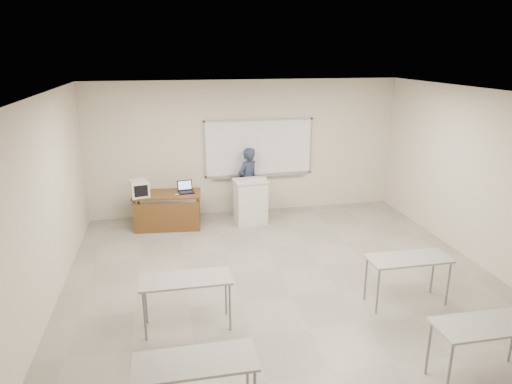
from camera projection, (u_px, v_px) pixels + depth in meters
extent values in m
cube|color=gray|center=(292.00, 296.00, 6.98)|extent=(7.00, 8.00, 0.01)
cube|color=white|center=(259.00, 147.00, 10.31)|extent=(2.40, 0.03, 1.20)
cube|color=#B7BABC|center=(259.00, 120.00, 10.12)|extent=(2.48, 0.04, 0.04)
cube|color=#B7BABC|center=(259.00, 174.00, 10.48)|extent=(2.48, 0.04, 0.04)
cube|color=#B7BABC|center=(205.00, 150.00, 10.07)|extent=(0.04, 0.04, 1.28)
cube|color=#B7BABC|center=(311.00, 145.00, 10.53)|extent=(0.04, 0.04, 1.28)
cube|color=#B7BABC|center=(259.00, 176.00, 10.45)|extent=(2.16, 0.07, 0.02)
cube|color=gray|center=(186.00, 279.00, 6.00)|extent=(1.20, 0.50, 0.03)
cylinder|color=slate|center=(145.00, 316.00, 5.81)|extent=(0.03, 0.03, 0.70)
cylinder|color=slate|center=(230.00, 307.00, 6.02)|extent=(0.03, 0.03, 0.70)
cylinder|color=slate|center=(146.00, 300.00, 6.19)|extent=(0.03, 0.03, 0.70)
cylinder|color=slate|center=(226.00, 292.00, 6.40)|extent=(0.03, 0.03, 0.70)
cube|color=gray|center=(409.00, 259.00, 6.59)|extent=(1.20, 0.50, 0.03)
cylinder|color=slate|center=(378.00, 292.00, 6.41)|extent=(0.03, 0.03, 0.70)
cylinder|color=slate|center=(448.00, 284.00, 6.62)|extent=(0.03, 0.03, 0.70)
cylinder|color=slate|center=(366.00, 278.00, 6.79)|extent=(0.03, 0.03, 0.70)
cylinder|color=slate|center=(433.00, 272.00, 6.99)|extent=(0.03, 0.03, 0.70)
cube|color=gray|center=(195.00, 362.00, 4.40)|extent=(1.20, 0.50, 0.03)
cylinder|color=slate|center=(247.00, 372.00, 4.80)|extent=(0.03, 0.03, 0.70)
cube|color=gray|center=(488.00, 325.00, 5.00)|extent=(1.20, 0.50, 0.03)
cylinder|color=slate|center=(449.00, 371.00, 4.82)|extent=(0.03, 0.03, 0.70)
cylinder|color=slate|center=(429.00, 348.00, 5.20)|extent=(0.03, 0.03, 0.70)
cube|color=brown|center=(167.00, 194.00, 9.51)|extent=(1.40, 0.70, 0.04)
cube|color=brown|center=(168.00, 218.00, 9.33)|extent=(1.33, 0.03, 0.63)
cylinder|color=#3F2E18|center=(136.00, 218.00, 9.23)|extent=(0.06, 0.06, 0.71)
cylinder|color=#3F2E18|center=(199.00, 214.00, 9.47)|extent=(0.06, 0.06, 0.71)
cylinder|color=#3F2E18|center=(137.00, 208.00, 9.78)|extent=(0.06, 0.06, 0.71)
cylinder|color=#3F2E18|center=(197.00, 205.00, 10.02)|extent=(0.06, 0.06, 0.71)
cube|color=beige|center=(251.00, 202.00, 9.83)|extent=(0.65, 0.47, 0.93)
cube|color=beige|center=(250.00, 181.00, 9.68)|extent=(0.69, 0.51, 0.04)
cube|color=beige|center=(139.00, 188.00, 9.30)|extent=(0.34, 0.36, 0.32)
cube|color=beige|center=(139.00, 191.00, 9.11)|extent=(0.36, 0.04, 0.34)
cube|color=black|center=(139.00, 191.00, 9.09)|extent=(0.27, 0.01, 0.23)
cube|color=black|center=(186.00, 192.00, 9.53)|extent=(0.32, 0.23, 0.02)
cube|color=black|center=(186.00, 192.00, 9.52)|extent=(0.26, 0.13, 0.01)
cube|color=black|center=(186.00, 185.00, 9.63)|extent=(0.32, 0.07, 0.22)
cube|color=#879FDA|center=(186.00, 185.00, 9.62)|extent=(0.27, 0.05, 0.17)
ellipsoid|color=#9EA3A7|center=(177.00, 195.00, 9.35)|extent=(0.09, 0.06, 0.03)
cube|color=beige|center=(257.00, 178.00, 9.78)|extent=(0.43, 0.15, 0.02)
imported|color=black|center=(248.00, 181.00, 10.28)|extent=(0.68, 0.63, 1.55)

